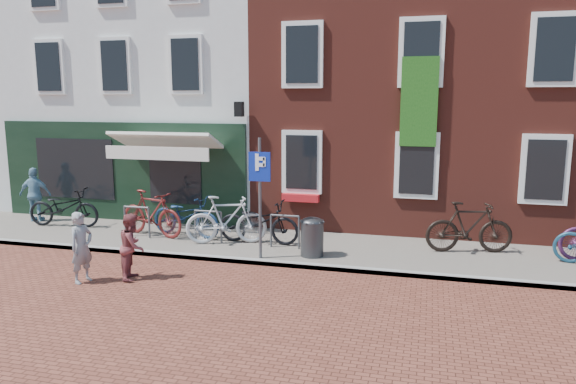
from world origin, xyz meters
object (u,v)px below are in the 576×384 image
(bicycle_0, at_px, (64,207))
(bicycle_3, at_px, (226,220))
(bicycle_5, at_px, (469,227))
(woman, at_px, (82,247))
(bicycle_1, at_px, (151,213))
(parking_sign, at_px, (260,183))
(cafe_person, at_px, (35,195))
(bicycle_2, at_px, (186,216))
(boy, at_px, (132,246))
(litter_bin, at_px, (312,235))
(bicycle_4, at_px, (259,222))

(bicycle_0, height_order, bicycle_3, bicycle_3)
(bicycle_5, bearing_deg, woman, 105.16)
(bicycle_1, height_order, bicycle_5, same)
(parking_sign, relative_size, cafe_person, 1.72)
(bicycle_2, distance_m, bicycle_3, 1.36)
(woman, xyz_separation_m, bicycle_5, (7.68, 3.89, -0.02))
(woman, bearing_deg, bicycle_2, 4.04)
(parking_sign, relative_size, boy, 2.00)
(woman, distance_m, bicycle_5, 8.61)
(litter_bin, bearing_deg, bicycle_5, 19.26)
(bicycle_0, bearing_deg, parking_sign, -109.85)
(woman, height_order, bicycle_3, woman)
(bicycle_4, distance_m, bicycle_5, 5.06)
(cafe_person, relative_size, bicycle_4, 0.76)
(litter_bin, bearing_deg, bicycle_1, 170.96)
(bicycle_1, bearing_deg, woman, -160.62)
(parking_sign, height_order, woman, parking_sign)
(litter_bin, height_order, bicycle_0, bicycle_0)
(woman, relative_size, bicycle_4, 0.70)
(bicycle_0, distance_m, bicycle_4, 5.88)
(litter_bin, xyz_separation_m, boy, (-3.31, -2.20, 0.08))
(litter_bin, xyz_separation_m, bicycle_2, (-3.59, 0.92, 0.05))
(bicycle_4, bearing_deg, bicycle_1, 92.00)
(bicycle_1, bearing_deg, boy, -143.82)
(woman, relative_size, bicycle_1, 0.72)
(bicycle_2, bearing_deg, boy, -163.00)
(bicycle_2, bearing_deg, woman, -177.42)
(boy, bearing_deg, bicycle_5, -78.99)
(bicycle_2, distance_m, bicycle_4, 2.07)
(cafe_person, xyz_separation_m, bicycle_0, (1.24, -0.37, -0.25))
(boy, relative_size, bicycle_1, 0.68)
(litter_bin, height_order, woman, woman)
(cafe_person, bearing_deg, bicycle_1, 158.87)
(parking_sign, bearing_deg, boy, -142.14)
(litter_bin, relative_size, bicycle_4, 0.47)
(litter_bin, bearing_deg, bicycle_2, 165.57)
(bicycle_1, bearing_deg, parking_sign, -95.03)
(parking_sign, height_order, bicycle_2, parking_sign)
(woman, distance_m, cafe_person, 6.05)
(litter_bin, bearing_deg, boy, -146.43)
(bicycle_1, relative_size, bicycle_4, 0.97)
(bicycle_4, bearing_deg, cafe_person, 85.95)
(parking_sign, height_order, bicycle_1, parking_sign)
(bicycle_3, bearing_deg, woman, 129.15)
(bicycle_0, height_order, bicycle_4, same)
(parking_sign, distance_m, bicycle_3, 1.91)
(bicycle_2, relative_size, bicycle_5, 1.03)
(bicycle_2, bearing_deg, bicycle_4, -82.91)
(boy, xyz_separation_m, bicycle_0, (-4.10, 3.24, -0.04))
(woman, height_order, bicycle_4, woman)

